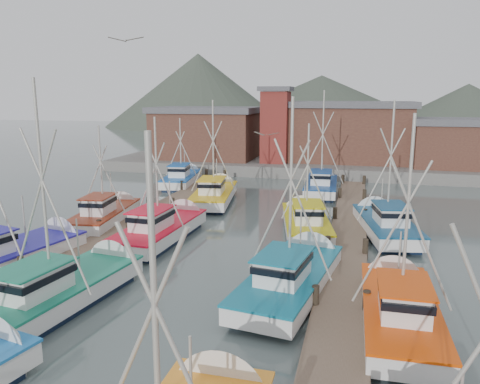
% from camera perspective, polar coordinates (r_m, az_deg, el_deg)
% --- Properties ---
extents(ground, '(260.00, 260.00, 0.00)m').
position_cam_1_polar(ground, '(22.96, -5.72, -10.71)').
color(ground, '#485655').
rests_on(ground, ground).
extents(dock_left, '(2.30, 46.00, 1.50)m').
position_cam_1_polar(dock_left, '(29.23, -16.01, -5.74)').
color(dock_left, brown).
rests_on(dock_left, ground).
extents(dock_right, '(2.30, 46.00, 1.50)m').
position_cam_1_polar(dock_right, '(25.42, 12.72, -8.20)').
color(dock_right, brown).
rests_on(dock_right, ground).
extents(quay, '(44.00, 16.00, 1.20)m').
position_cam_1_polar(quay, '(57.96, 6.92, 3.49)').
color(quay, gray).
rests_on(quay, ground).
extents(shed_left, '(12.72, 8.48, 6.20)m').
position_cam_1_polar(shed_left, '(58.09, -4.17, 7.27)').
color(shed_left, brown).
rests_on(shed_left, quay).
extents(shed_center, '(14.84, 9.54, 6.90)m').
position_cam_1_polar(shed_center, '(57.07, 13.05, 7.28)').
color(shed_center, brown).
rests_on(shed_center, quay).
extents(shed_right, '(8.48, 6.36, 5.20)m').
position_cam_1_polar(shed_right, '(54.96, 24.49, 5.50)').
color(shed_right, brown).
rests_on(shed_right, quay).
extents(lookout_tower, '(3.60, 3.60, 8.50)m').
position_cam_1_polar(lookout_tower, '(53.84, 4.34, 8.22)').
color(lookout_tower, maroon).
rests_on(lookout_tower, quay).
extents(distant_hills, '(175.00, 140.00, 42.00)m').
position_cam_1_polar(distant_hills, '(144.18, 6.41, 8.08)').
color(distant_hills, '#414A3D').
rests_on(distant_hills, ground).
extents(boat_4, '(4.04, 9.52, 10.19)m').
position_cam_1_polar(boat_4, '(21.55, -20.61, -11.00)').
color(boat_4, '#0F1B33').
rests_on(boat_4, ground).
extents(boat_5, '(4.20, 9.58, 9.49)m').
position_cam_1_polar(boat_5, '(21.70, 6.54, -10.15)').
color(boat_5, '#0F1B33').
rests_on(boat_5, ground).
extents(boat_6, '(4.65, 9.91, 8.81)m').
position_cam_1_polar(boat_6, '(26.93, -26.23, -6.95)').
color(boat_6, '#0F1B33').
rests_on(boat_6, ground).
extents(boat_7, '(3.58, 8.57, 8.84)m').
position_cam_1_polar(boat_7, '(19.62, 18.75, -13.16)').
color(boat_7, '#0F1B33').
rests_on(boat_7, ground).
extents(boat_8, '(3.39, 9.16, 8.31)m').
position_cam_1_polar(boat_8, '(29.40, -9.27, -4.38)').
color(boat_8, '#0F1B33').
rests_on(boat_8, ground).
extents(boat_9, '(4.26, 8.99, 7.77)m').
position_cam_1_polar(boat_9, '(30.77, 7.95, -3.62)').
color(boat_9, '#0F1B33').
rests_on(boat_9, ground).
extents(boat_10, '(3.55, 8.42, 7.46)m').
position_cam_1_polar(boat_10, '(33.70, -15.86, -2.61)').
color(boat_10, '#0F1B33').
rests_on(boat_10, ground).
extents(boat_11, '(4.29, 9.07, 9.23)m').
position_cam_1_polar(boat_11, '(31.47, 17.13, -3.68)').
color(boat_11, '#0F1B33').
rests_on(boat_11, ground).
extents(boat_12, '(4.22, 9.59, 9.22)m').
position_cam_1_polar(boat_12, '(39.15, -3.06, -0.22)').
color(boat_12, '#0F1B33').
rests_on(boat_12, ground).
extents(boat_13, '(3.93, 8.86, 9.93)m').
position_cam_1_polar(boat_13, '(43.45, 9.87, 0.81)').
color(boat_13, '#0F1B33').
rests_on(boat_13, ground).
extents(boat_14, '(3.78, 8.75, 7.32)m').
position_cam_1_polar(boat_14, '(46.98, -6.98, 1.69)').
color(boat_14, '#0F1B33').
rests_on(boat_14, ground).
extents(gull_near, '(1.52, 0.66, 0.24)m').
position_cam_1_polar(gull_near, '(20.91, -13.72, 17.59)').
color(gull_near, slate).
rests_on(gull_near, ground).
extents(gull_far, '(1.51, 0.66, 0.24)m').
position_cam_1_polar(gull_far, '(26.18, 3.24, 7.06)').
color(gull_far, slate).
rests_on(gull_far, ground).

